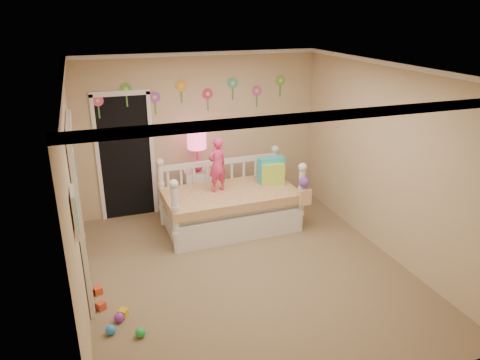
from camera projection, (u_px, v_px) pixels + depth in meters
name	position (u px, v px, depth m)	size (l,w,h in m)	color
floor	(248.00, 271.00, 5.95)	(4.00, 4.50, 0.01)	#7F684C
ceiling	(249.00, 69.00, 5.02)	(4.00, 4.50, 0.01)	white
back_wall	(201.00, 133.00, 7.46)	(4.00, 0.01, 2.60)	tan
left_wall	(75.00, 200.00, 4.86)	(0.01, 4.50, 2.60)	tan
right_wall	(387.00, 161.00, 6.10)	(0.01, 4.50, 2.60)	tan
crown_molding	(249.00, 72.00, 5.03)	(4.00, 4.50, 0.06)	white
daybed	(230.00, 195.00, 6.93)	(2.05, 1.10, 1.11)	white
pillow_turquoise	(271.00, 170.00, 7.19)	(0.41, 0.14, 0.41)	#28B5CA
pillow_lime	(273.00, 174.00, 7.10)	(0.36, 0.13, 0.34)	#AFE445
child	(217.00, 165.00, 6.76)	(0.30, 0.20, 0.83)	#F33776
nightstand	(199.00, 192.00, 7.53)	(0.44, 0.34, 0.74)	white
table_lamp	(197.00, 145.00, 7.24)	(0.30, 0.30, 0.67)	#EC1F79
closet_doorway	(126.00, 156.00, 7.16)	(0.90, 0.04, 2.07)	black
flower_decals	(195.00, 95.00, 7.20)	(3.40, 0.02, 0.50)	#B2668C
mirror_closet	(81.00, 210.00, 5.23)	(0.07, 1.30, 2.10)	white
wall_picture	(75.00, 212.00, 3.99)	(0.05, 0.34, 0.42)	white
hanging_bag	(304.00, 192.00, 6.71)	(0.20, 0.16, 0.36)	beige
toy_scatter	(123.00, 317.00, 4.98)	(0.80, 1.30, 0.11)	#996666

